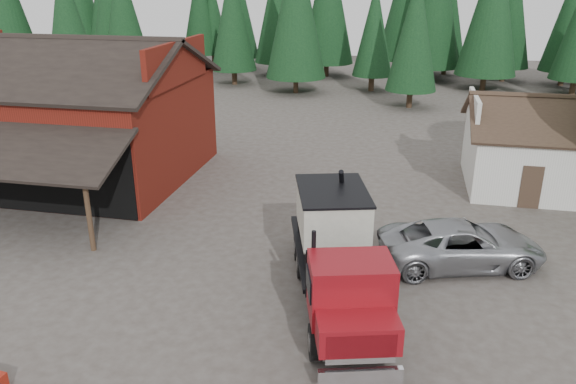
# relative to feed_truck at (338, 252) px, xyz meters

# --- Properties ---
(ground) EXTENTS (120.00, 120.00, 0.00)m
(ground) POSITION_rel_feed_truck_xyz_m (-4.00, -0.43, -1.80)
(ground) COLOR #453D36
(ground) RESTS_ON ground
(red_barn) EXTENTS (12.80, 13.63, 7.18)m
(red_barn) POSITION_rel_feed_truck_xyz_m (-15.00, 9.47, 0.89)
(red_barn) COLOR maroon
(red_barn) RESTS_ON ground
(farmhouse) EXTENTS (8.60, 6.42, 4.65)m
(farmhouse) POSITION_rel_feed_truck_xyz_m (9.00, 12.57, -0.13)
(farmhouse) COLOR silver
(farmhouse) RESTS_ON ground
(conifer_backdrop) EXTENTS (76.00, 16.00, 16.00)m
(conifer_backdrop) POSITION_rel_feed_truck_xyz_m (-4.00, 41.57, -1.80)
(conifer_backdrop) COLOR black
(conifer_backdrop) RESTS_ON ground
(near_pine_a) EXTENTS (4.40, 4.40, 11.40)m
(near_pine_a) POSITION_rel_feed_truck_xyz_m (-26.00, 27.57, 4.59)
(near_pine_a) COLOR #382619
(near_pine_a) RESTS_ON ground
(near_pine_b) EXTENTS (3.96, 3.96, 10.40)m
(near_pine_b) POSITION_rel_feed_truck_xyz_m (2.00, 29.57, 4.09)
(near_pine_b) COLOR #382619
(near_pine_b) RESTS_ON ground
(near_pine_d) EXTENTS (5.28, 5.28, 13.40)m
(near_pine_d) POSITION_rel_feed_truck_xyz_m (-8.00, 33.57, 5.59)
(near_pine_d) COLOR #382619
(near_pine_d) RESTS_ON ground
(feed_truck) EXTENTS (4.44, 8.83, 3.85)m
(feed_truck) POSITION_rel_feed_truck_xyz_m (0.00, 0.00, 0.00)
(feed_truck) COLOR black
(feed_truck) RESTS_ON ground
(silver_car) EXTENTS (6.40, 4.26, 1.63)m
(silver_car) POSITION_rel_feed_truck_xyz_m (4.08, 3.41, -0.99)
(silver_car) COLOR #A3A4AA
(silver_car) RESTS_ON ground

